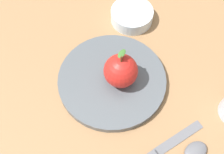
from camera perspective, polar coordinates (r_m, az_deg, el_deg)
ground_plane at (r=0.60m, az=0.55°, el=-3.98°), size 2.40×2.40×0.00m
dinner_plate at (r=0.61m, az=-0.00°, el=-0.50°), size 0.23×0.23×0.02m
apple at (r=0.57m, az=1.79°, el=1.26°), size 0.07×0.07×0.09m
side_bowl at (r=0.71m, az=4.06°, el=12.54°), size 0.10×0.10×0.03m
knife at (r=0.56m, az=8.61°, el=-15.16°), size 0.13×0.16×0.01m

